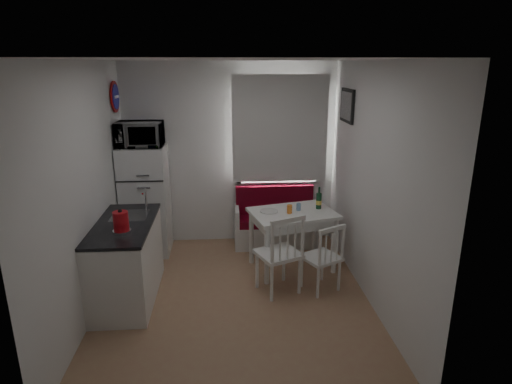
# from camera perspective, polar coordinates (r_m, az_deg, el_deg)

# --- Properties ---
(floor) EXTENTS (3.00, 3.50, 0.02)m
(floor) POSITION_cam_1_polar(r_m,az_deg,el_deg) (5.00, -2.80, -14.09)
(floor) COLOR #AB795B
(floor) RESTS_ON ground
(ceiling) EXTENTS (3.00, 3.50, 0.02)m
(ceiling) POSITION_cam_1_polar(r_m,az_deg,el_deg) (4.29, -3.32, 17.23)
(ceiling) COLOR white
(ceiling) RESTS_ON wall_back
(wall_back) EXTENTS (3.00, 0.02, 2.60)m
(wall_back) POSITION_cam_1_polar(r_m,az_deg,el_deg) (6.17, -3.43, 4.96)
(wall_back) COLOR white
(wall_back) RESTS_ON floor
(wall_front) EXTENTS (3.00, 0.02, 2.60)m
(wall_front) POSITION_cam_1_polar(r_m,az_deg,el_deg) (2.84, -2.19, -9.72)
(wall_front) COLOR white
(wall_front) RESTS_ON floor
(wall_left) EXTENTS (0.02, 3.50, 2.60)m
(wall_left) POSITION_cam_1_polar(r_m,az_deg,el_deg) (4.69, -21.67, -0.07)
(wall_left) COLOR white
(wall_left) RESTS_ON floor
(wall_right) EXTENTS (0.02, 3.50, 2.60)m
(wall_right) POSITION_cam_1_polar(r_m,az_deg,el_deg) (4.75, 15.38, 0.71)
(wall_right) COLOR white
(wall_right) RESTS_ON floor
(window) EXTENTS (1.22, 0.06, 1.47)m
(window) POSITION_cam_1_polar(r_m,az_deg,el_deg) (6.13, 3.14, 7.97)
(window) COLOR white
(window) RESTS_ON wall_back
(curtain) EXTENTS (1.35, 0.02, 1.50)m
(curtain) POSITION_cam_1_polar(r_m,az_deg,el_deg) (6.06, 3.23, 8.34)
(curtain) COLOR silver
(curtain) RESTS_ON wall_back
(kitchen_counter) EXTENTS (0.62, 1.32, 1.16)m
(kitchen_counter) POSITION_cam_1_polar(r_m,az_deg,el_deg) (5.05, -16.83, -8.69)
(kitchen_counter) COLOR white
(kitchen_counter) RESTS_ON floor
(wall_sign) EXTENTS (0.03, 0.40, 0.40)m
(wall_sign) POSITION_cam_1_polar(r_m,az_deg,el_deg) (5.92, -18.22, 11.97)
(wall_sign) COLOR #1A1E9D
(wall_sign) RESTS_ON wall_left
(picture_frame) EXTENTS (0.04, 0.52, 0.42)m
(picture_frame) POSITION_cam_1_polar(r_m,az_deg,el_deg) (5.63, 12.03, 11.20)
(picture_frame) COLOR black
(picture_frame) RESTS_ON wall_right
(bench) EXTENTS (1.19, 0.46, 0.85)m
(bench) POSITION_cam_1_polar(r_m,az_deg,el_deg) (6.27, 2.58, -4.55)
(bench) COLOR white
(bench) RESTS_ON floor
(dining_table) EXTENTS (1.17, 0.95, 0.77)m
(dining_table) POSITION_cam_1_polar(r_m,az_deg,el_deg) (5.44, 4.90, -3.51)
(dining_table) COLOR white
(dining_table) RESTS_ON floor
(chair_left) EXTENTS (0.59, 0.59, 0.52)m
(chair_left) POSITION_cam_1_polar(r_m,az_deg,el_deg) (4.82, 3.17, -7.30)
(chair_left) COLOR white
(chair_left) RESTS_ON floor
(chair_right) EXTENTS (0.52, 0.53, 0.45)m
(chair_right) POSITION_cam_1_polar(r_m,az_deg,el_deg) (4.95, 8.94, -7.87)
(chair_right) COLOR white
(chair_right) RESTS_ON floor
(fridge) EXTENTS (0.61, 0.61, 1.51)m
(fridge) POSITION_cam_1_polar(r_m,az_deg,el_deg) (6.07, -14.48, -1.07)
(fridge) COLOR white
(fridge) RESTS_ON floor
(microwave) EXTENTS (0.59, 0.40, 0.33)m
(microwave) POSITION_cam_1_polar(r_m,az_deg,el_deg) (5.81, -15.23, 7.44)
(microwave) COLOR white
(microwave) RESTS_ON fridge
(kettle) EXTENTS (0.19, 0.19, 0.25)m
(kettle) POSITION_cam_1_polar(r_m,az_deg,el_deg) (4.57, -17.56, -3.77)
(kettle) COLOR red
(kettle) RESTS_ON kitchen_counter
(wine_bottle) EXTENTS (0.07, 0.07, 0.29)m
(wine_bottle) POSITION_cam_1_polar(r_m,az_deg,el_deg) (5.52, 8.39, -0.79)
(wine_bottle) COLOR #164726
(wine_bottle) RESTS_ON dining_table
(drinking_glass_orange) EXTENTS (0.06, 0.06, 0.11)m
(drinking_glass_orange) POSITION_cam_1_polar(r_m,az_deg,el_deg) (5.33, 4.49, -2.30)
(drinking_glass_orange) COLOR orange
(drinking_glass_orange) RESTS_ON dining_table
(drinking_glass_blue) EXTENTS (0.06, 0.06, 0.09)m
(drinking_glass_blue) POSITION_cam_1_polar(r_m,az_deg,el_deg) (5.45, 5.69, -1.99)
(drinking_glass_blue) COLOR #7198C0
(drinking_glass_blue) RESTS_ON dining_table
(plate) EXTENTS (0.22, 0.22, 0.02)m
(plate) POSITION_cam_1_polar(r_m,az_deg,el_deg) (5.38, 1.74, -2.58)
(plate) COLOR white
(plate) RESTS_ON dining_table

